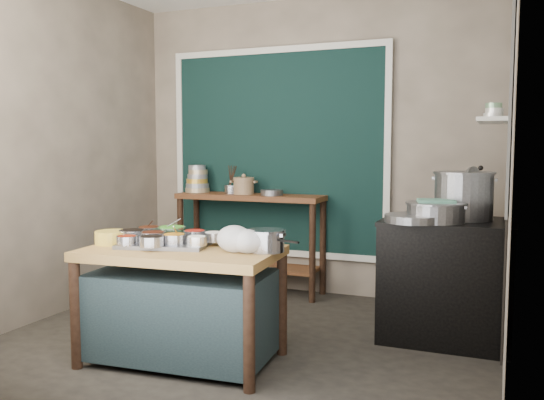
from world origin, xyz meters
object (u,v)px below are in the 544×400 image
at_px(condiment_tray, 166,244).
at_px(ceramic_crock, 244,187).
at_px(stove_block, 446,282).
at_px(yellow_basin, 112,237).
at_px(stock_pot, 464,196).
at_px(utensil_cup, 232,189).
at_px(back_counter, 250,243).
at_px(steamer, 436,212).
at_px(saucepan, 266,240).
at_px(prep_table, 182,305).

distance_m(condiment_tray, ceramic_crock, 1.81).
bearing_deg(stove_block, yellow_basin, -151.36).
bearing_deg(stock_pot, utensil_cup, 163.48).
bearing_deg(ceramic_crock, back_counter, 14.50).
height_order(back_counter, steamer, steamer).
distance_m(condiment_tray, yellow_basin, 0.38).
relative_size(condiment_tray, saucepan, 2.26).
height_order(stove_block, steamer, steamer).
bearing_deg(yellow_basin, prep_table, 2.31).
distance_m(ceramic_crock, steamer, 2.08).
bearing_deg(prep_table, utensil_cup, 102.16).
relative_size(yellow_basin, stock_pot, 0.52).
bearing_deg(steamer, utensil_cup, 156.50).
height_order(back_counter, stove_block, back_counter).
xyz_separation_m(saucepan, ceramic_crock, (-0.95, 1.72, 0.20)).
relative_size(back_counter, stove_block, 1.61).
bearing_deg(steamer, stove_block, 65.37).
bearing_deg(back_counter, yellow_basin, -95.59).
height_order(yellow_basin, saucepan, saucepan).
relative_size(stove_block, steamer, 2.10).
bearing_deg(prep_table, saucepan, 7.40).
relative_size(stove_block, yellow_basin, 3.92).
height_order(back_counter, condiment_tray, back_counter).
bearing_deg(condiment_tray, utensil_cup, 102.22).
bearing_deg(stock_pot, yellow_basin, -150.90).
distance_m(utensil_cup, ceramic_crock, 0.14).
xyz_separation_m(condiment_tray, yellow_basin, (-0.37, -0.08, 0.03)).
relative_size(prep_table, steamer, 2.91).
relative_size(stove_block, stock_pot, 2.03).
bearing_deg(steamer, condiment_tray, -151.15).
bearing_deg(utensil_cup, steamer, -23.50).
distance_m(stove_block, saucepan, 1.48).
bearing_deg(saucepan, back_counter, 134.90).
distance_m(prep_table, ceramic_crock, 1.98).
bearing_deg(condiment_tray, ceramic_crock, 98.06).
distance_m(back_counter, stock_pot, 2.18).
relative_size(utensil_cup, stock_pot, 0.32).
height_order(condiment_tray, steamer, steamer).
xyz_separation_m(prep_table, stove_block, (1.56, 1.12, 0.05)).
relative_size(utensil_cup, ceramic_crock, 0.67).
distance_m(back_counter, yellow_basin, 1.90).
height_order(yellow_basin, stock_pot, stock_pot).
xyz_separation_m(prep_table, saucepan, (0.55, 0.11, 0.44)).
xyz_separation_m(utensil_cup, steamer, (2.02, -0.88, -0.04)).
height_order(stove_block, ceramic_crock, ceramic_crock).
height_order(prep_table, ceramic_crock, ceramic_crock).
relative_size(prep_table, stock_pot, 2.82).
height_order(prep_table, back_counter, back_counter).
bearing_deg(stock_pot, ceramic_crock, 162.75).
height_order(ceramic_crock, steamer, ceramic_crock).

